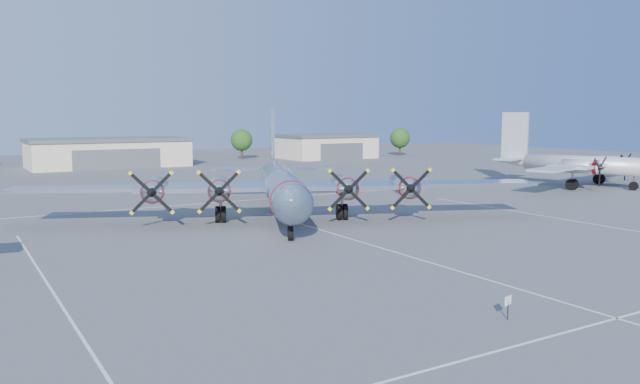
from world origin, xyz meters
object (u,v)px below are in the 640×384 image
hangar_east (325,146)px  main_bomber_b29 (281,218)px  info_placard (508,303)px  tree_east (242,140)px  hangar_center (108,152)px  tree_far_east (400,138)px  twin_engine_east (576,186)px

hangar_east → main_bomber_b29: (-47.89, -69.71, -2.71)m
info_placard → main_bomber_b29: bearing=66.0°
tree_east → main_bomber_b29: (-29.89, -75.75, -4.22)m
hangar_center → tree_far_east: bearing=-1.7°
twin_engine_east → info_placard: bearing=-162.2°
tree_far_east → main_bomber_b29: 96.01m
hangar_east → info_placard: 114.22m
twin_engine_east → main_bomber_b29: bearing=167.3°
tree_far_east → main_bomber_b29: tree_far_east is taller
tree_far_east → twin_engine_east: 68.48m
twin_engine_east → tree_east: bearing=86.9°
tree_far_east → info_placard: 123.13m
tree_east → main_bomber_b29: size_ratio=0.14×
tree_east → info_placard: bearing=-107.8°
hangar_center → twin_engine_east: bearing=-55.0°
tree_far_east → info_placard: bearing=-126.1°
hangar_center → info_placard: (-4.52, -101.41, -1.92)m
hangar_east → tree_east: 19.04m
hangar_center → twin_engine_east: size_ratio=0.90×
hangar_east → twin_engine_east: hangar_east is taller
tree_far_east → info_placard: size_ratio=5.89×
hangar_center → hangar_east: size_ratio=1.39×
hangar_center → hangar_east: 48.00m
hangar_center → hangar_east: (48.00, 0.00, 0.00)m
hangar_center → info_placard: hangar_center is taller
hangar_east → main_bomber_b29: 84.62m
hangar_center → hangar_east: bearing=0.0°
hangar_east → info_placard: bearing=-117.4°
main_bomber_b29 → hangar_center: bearing=113.7°
hangar_east → tree_east: (-18.00, 6.04, 1.51)m
tree_far_east → main_bomber_b29: bearing=-135.1°
hangar_center → twin_engine_east: 81.78m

